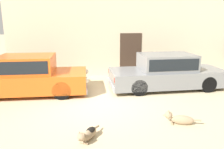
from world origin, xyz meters
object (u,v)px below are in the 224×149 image
Objects in this scene: parked_sedan_nearest at (28,75)px; stray_dog_tan at (179,119)px; parked_sedan_second at (167,71)px; stray_dog_spotted at (88,134)px.

stray_dog_tan is at bearing -34.37° from parked_sedan_nearest.
parked_sedan_nearest is 4.61× the size of stray_dog_tan.
parked_sedan_second is 3.37m from stray_dog_tan.
parked_sedan_nearest is 0.94× the size of parked_sedan_second.
parked_sedan_second reaches higher than stray_dog_tan.
parked_sedan_nearest is 4.32m from stray_dog_spotted.
stray_dog_tan is at bearing 133.17° from stray_dog_spotted.
stray_dog_spotted is at bearing 30.20° from stray_dog_tan.
stray_dog_tan is (-0.89, -3.20, -0.54)m from parked_sedan_second.
parked_sedan_nearest is at bearing -118.72° from stray_dog_spotted.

